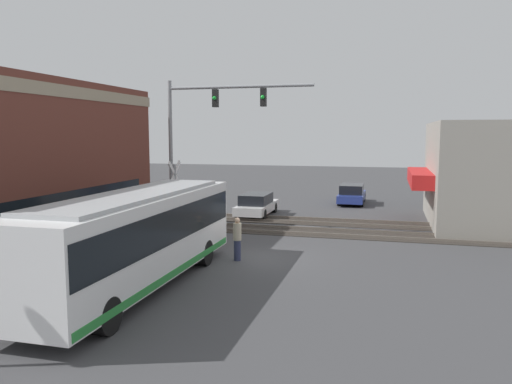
# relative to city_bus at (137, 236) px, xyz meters

# --- Properties ---
(ground_plane) EXTENTS (120.00, 120.00, 0.00)m
(ground_plane) POSITION_rel_city_bus_xyz_m (4.95, -2.80, -1.77)
(ground_plane) COLOR #424244
(city_bus) EXTENTS (11.05, 2.59, 3.22)m
(city_bus) POSITION_rel_city_bus_xyz_m (0.00, 0.00, 0.00)
(city_bus) COLOR white
(city_bus) RESTS_ON ground
(traffic_signal_gantry) EXTENTS (0.42, 7.69, 7.89)m
(traffic_signal_gantry) POSITION_rel_city_bus_xyz_m (9.81, 1.21, 3.92)
(traffic_signal_gantry) COLOR gray
(traffic_signal_gantry) RESTS_ON ground
(crossing_signal) EXTENTS (1.41, 1.18, 3.81)m
(crossing_signal) POSITION_rel_city_bus_xyz_m (8.48, 2.44, 0.52)
(crossing_signal) COLOR gray
(crossing_signal) RESTS_ON ground
(rail_track_near) EXTENTS (2.60, 60.00, 0.15)m
(rail_track_near) POSITION_rel_city_bus_xyz_m (10.95, -2.80, -1.75)
(rail_track_near) COLOR #332D28
(rail_track_near) RESTS_ON ground
(rail_track_far) EXTENTS (2.60, 60.00, 0.15)m
(rail_track_far) POSITION_rel_city_bus_xyz_m (14.15, -2.80, -1.75)
(rail_track_far) COLOR #332D28
(rail_track_far) RESTS_ON ground
(parked_car_white) EXTENTS (4.71, 1.82, 1.41)m
(parked_car_white) POSITION_rel_city_bus_xyz_m (15.44, -0.00, -1.11)
(parked_car_white) COLOR silver
(parked_car_white) RESTS_ON ground
(parked_car_blue) EXTENTS (4.71, 1.82, 1.45)m
(parked_car_blue) POSITION_rel_city_bus_xyz_m (22.46, -5.40, -1.10)
(parked_car_blue) COLOR navy
(parked_car_blue) RESTS_ON ground
(pedestrian_near_bus) EXTENTS (0.34, 0.34, 1.77)m
(pedestrian_near_bus) POSITION_rel_city_bus_xyz_m (4.39, -2.12, -0.87)
(pedestrian_near_bus) COLOR #2D3351
(pedestrian_near_bus) RESTS_ON ground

